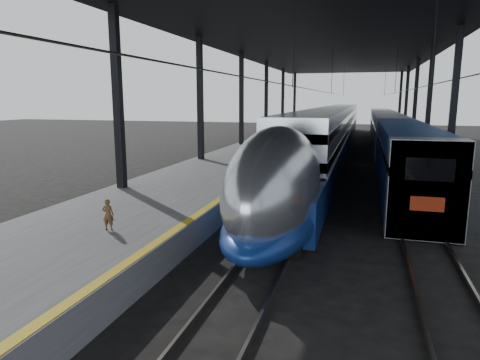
% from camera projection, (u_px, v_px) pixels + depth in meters
% --- Properties ---
extents(ground, '(160.00, 160.00, 0.00)m').
position_uv_depth(ground, '(201.00, 259.00, 13.57)').
color(ground, black).
rests_on(ground, ground).
extents(platform, '(6.00, 80.00, 1.00)m').
position_uv_depth(platform, '(252.00, 158.00, 33.31)').
color(platform, '#4C4C4F').
rests_on(platform, ground).
extents(yellow_strip, '(0.30, 80.00, 0.01)m').
position_uv_depth(yellow_strip, '(288.00, 153.00, 32.46)').
color(yellow_strip, gold).
rests_on(yellow_strip, platform).
extents(rails, '(6.52, 80.00, 0.16)m').
position_uv_depth(rails, '(358.00, 168.00, 31.21)').
color(rails, slate).
rests_on(rails, ground).
extents(canopy, '(18.00, 75.00, 9.47)m').
position_uv_depth(canopy, '(327.00, 40.00, 30.24)').
color(canopy, black).
rests_on(canopy, ground).
extents(tgv_train, '(2.98, 65.20, 4.26)m').
position_uv_depth(tgv_train, '(333.00, 132.00, 40.47)').
color(tgv_train, '#ACAEB3').
rests_on(tgv_train, ground).
extents(second_train, '(2.64, 56.05, 3.63)m').
position_uv_depth(second_train, '(388.00, 133.00, 40.44)').
color(second_train, navy).
rests_on(second_train, ground).
extents(child, '(0.39, 0.29, 0.98)m').
position_uv_depth(child, '(108.00, 215.00, 13.18)').
color(child, '#50361A').
rests_on(child, platform).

